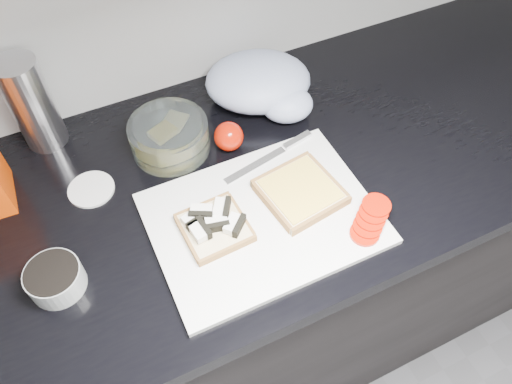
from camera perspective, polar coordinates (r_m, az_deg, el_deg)
base_cabinet at (r=1.36m, az=-6.77°, el=-12.43°), size 3.50×0.60×0.86m
countertop at (r=0.97m, az=-9.25°, el=-1.23°), size 3.50×0.64×0.04m
cutting_board at (r=0.91m, az=0.81°, el=-3.04°), size 0.40×0.30×0.01m
bread_left at (r=0.88m, az=-4.85°, el=-3.85°), size 0.12×0.12×0.04m
bread_right at (r=0.93m, az=5.07°, el=0.02°), size 0.16×0.16×0.02m
tomato_slices at (r=0.91m, az=12.95°, el=-3.06°), size 0.11×0.10×0.02m
knife at (r=1.00m, az=2.73°, el=4.75°), size 0.21×0.06×0.01m
seed_tub at (r=0.89m, az=-22.01°, el=-9.11°), size 0.09×0.09×0.05m
tub_lid at (r=1.00m, az=-18.31°, el=0.29°), size 0.10×0.10×0.01m
glass_bowl at (r=1.02m, az=-9.87°, el=6.26°), size 0.16×0.16×0.07m
steel_canister at (r=1.06m, az=-24.24°, el=9.12°), size 0.08×0.08×0.20m
grocery_bag at (r=1.09m, az=0.70°, el=12.19°), size 0.27×0.26×0.10m
whole_tomatoes at (r=1.01m, az=-3.13°, el=6.36°), size 0.06×0.06×0.06m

